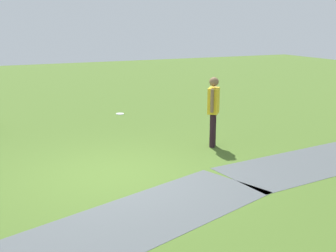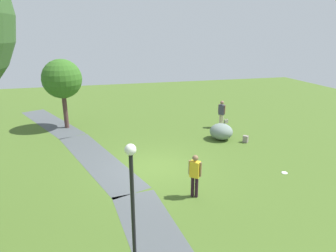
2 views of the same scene
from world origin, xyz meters
name	(u,v)px [view 2 (image 2 of 2)]	position (x,y,z in m)	size (l,w,h in m)	color
ground_plane	(155,168)	(0.00, 0.00, 0.00)	(48.00, 48.00, 0.00)	#456123
footpath_segment_mid	(97,159)	(1.74, 2.59, 0.00)	(8.12, 4.16, 0.01)	#484E51
footpath_segment_far	(50,122)	(9.14, 5.59, 0.00)	(7.95, 4.98, 0.01)	#484E51
young_tree_near_path	(62,79)	(7.50, 4.34, 3.22)	(2.48, 2.48, 4.49)	#4F3431
lamp_post	(132,196)	(-5.94, 1.81, 2.22)	(0.28, 0.28, 3.59)	black
lawn_boulder	(221,132)	(2.84, -4.63, 0.47)	(1.86, 1.84, 0.95)	gray
woman_with_handbag	(222,112)	(4.95, -5.58, 1.06)	(0.43, 0.41, 1.81)	beige
man_near_boulder	(195,173)	(-2.85, -0.95, 1.01)	(0.42, 0.43, 1.73)	black
handbag_on_grass	(226,121)	(5.74, -6.33, 0.14)	(0.35, 0.35, 0.31)	gray
backpack_by_boulder	(246,139)	(1.98, -5.78, 0.19)	(0.35, 0.35, 0.40)	gray
frisbee_on_grass	(285,173)	(-2.00, -5.56, 0.01)	(0.26, 0.26, 0.02)	white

